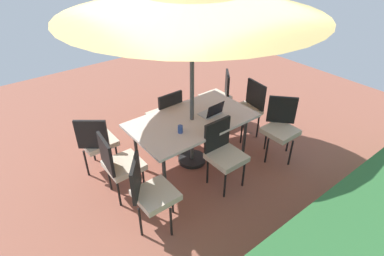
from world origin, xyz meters
name	(u,v)px	position (x,y,z in m)	size (l,w,h in m)	color
ground_plane	(192,161)	(0.00, 0.00, -0.01)	(10.00, 10.00, 0.02)	#935442
hedge_row	(366,254)	(0.00, 2.67, 0.56)	(6.30, 0.89, 1.13)	#2D6633
dining_table	(192,122)	(0.00, 0.00, 0.72)	(1.83, 1.06, 0.78)	silver
chair_southeast	(97,140)	(1.23, -0.67, 0.55)	(0.58, 0.58, 0.98)	beige
chair_south	(166,114)	(0.01, -0.69, 0.55)	(0.46, 0.46, 0.98)	beige
chair_north	(224,152)	(-0.04, 0.66, 0.55)	(0.46, 0.46, 0.98)	beige
chair_west	(248,107)	(-1.23, -0.02, 0.55)	(0.49, 0.48, 0.98)	beige
chair_northeast	(150,191)	(1.16, 0.69, 0.55)	(0.58, 0.58, 0.98)	beige
chair_southwest	(219,95)	(-1.16, -0.68, 0.55)	(0.58, 0.58, 0.98)	beige
chair_northwest	(281,126)	(-1.20, 0.71, 0.55)	(0.59, 0.59, 0.98)	beige
chair_east	(119,163)	(1.21, 0.00, 0.55)	(0.48, 0.47, 0.98)	beige
laptop	(212,112)	(-0.32, 0.08, 0.82)	(0.33, 0.26, 0.21)	#B7B7BC
cup	(180,129)	(0.35, 0.18, 0.83)	(0.07, 0.07, 0.11)	#334C99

